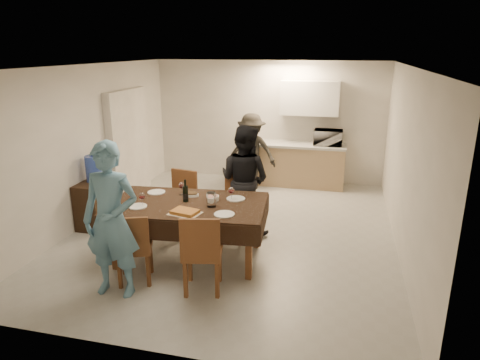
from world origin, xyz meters
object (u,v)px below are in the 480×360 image
object	(u,v)px
console	(98,203)
water_jug	(94,169)
microwave	(328,138)
person_kitchen	(251,152)
savoury_tart	(185,212)
water_pitcher	(211,200)
dining_table	(188,206)
person_near	(111,221)
wine_bottle	(185,191)
person_far	(244,180)

from	to	relation	value
console	water_jug	world-z (taller)	water_jug
water_jug	microwave	world-z (taller)	microwave
person_kitchen	savoury_tart	bearing A→B (deg)	-91.33
water_pitcher	savoury_tart	world-z (taller)	water_pitcher
dining_table	water_jug	world-z (taller)	water_jug
person_near	person_kitchen	size ratio (longest dim) A/B	1.18
wine_bottle	water_pitcher	bearing A→B (deg)	-14.04
water_jug	wine_bottle	xyz separation A→B (m)	(1.85, -0.73, 0.01)
dining_table	person_kitchen	xyz separation A→B (m)	(0.18, 3.27, 0.01)
console	person_near	size ratio (longest dim) A/B	0.44
microwave	person_near	world-z (taller)	person_near
dining_table	person_near	world-z (taller)	person_near
dining_table	microwave	world-z (taller)	microwave
dining_table	water_jug	xyz separation A→B (m)	(-1.90, 0.78, 0.19)
savoury_tart	person_kitchen	xyz separation A→B (m)	(0.08, 3.65, -0.06)
wine_bottle	microwave	bearing A→B (deg)	64.37
person_kitchen	wine_bottle	bearing A→B (deg)	-94.17
water_pitcher	person_near	bearing A→B (deg)	-131.99
dining_table	savoury_tart	bearing A→B (deg)	-80.52
console	savoury_tart	distance (m)	2.36
console	person_far	distance (m)	2.51
wine_bottle	microwave	world-z (taller)	microwave
water_jug	water_pitcher	world-z (taller)	water_jug
console	water_pitcher	xyz separation A→B (m)	(2.25, -0.83, 0.54)
savoury_tart	microwave	distance (m)	4.42
dining_table	water_pitcher	world-z (taller)	water_pitcher
wine_bottle	person_far	distance (m)	1.17
water_jug	person_near	world-z (taller)	person_near
wine_bottle	person_far	world-z (taller)	person_far
water_jug	person_kitchen	size ratio (longest dim) A/B	0.27
savoury_tart	person_far	world-z (taller)	person_far
water_pitcher	microwave	distance (m)	4.02
dining_table	console	size ratio (longest dim) A/B	2.69
dining_table	console	world-z (taller)	dining_table
person_near	person_far	bearing A→B (deg)	59.11
person_near	person_kitchen	world-z (taller)	person_near
dining_table	water_pitcher	xyz separation A→B (m)	(0.35, -0.05, 0.13)
savoury_tart	person_kitchen	world-z (taller)	person_kitchen
water_pitcher	person_near	world-z (taller)	person_near
water_jug	person_kitchen	world-z (taller)	person_kitchen
savoury_tart	person_near	world-z (taller)	person_near
console	water_jug	size ratio (longest dim) A/B	1.94
wine_bottle	person_kitchen	world-z (taller)	person_kitchen
water_pitcher	microwave	size ratio (longest dim) A/B	0.34
water_jug	person_kitchen	distance (m)	3.25
console	water_jug	bearing A→B (deg)	0.00
water_pitcher	person_far	xyz separation A→B (m)	(0.20, 1.10, -0.05)
wine_bottle	microwave	distance (m)	4.08
microwave	person_near	distance (m)	5.29
person_near	person_kitchen	bearing A→B (deg)	77.11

